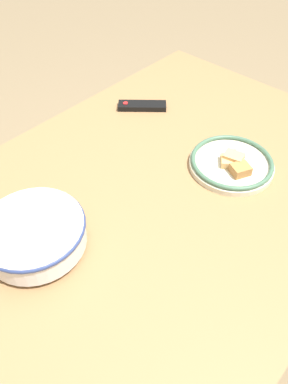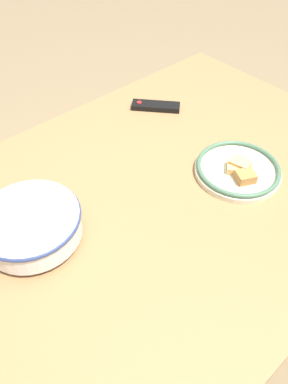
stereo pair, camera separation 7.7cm
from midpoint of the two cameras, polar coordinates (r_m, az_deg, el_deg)
ground_plane at (r=1.73m, az=-0.63°, el=-17.94°), size 8.00×8.00×0.00m
dining_table at (r=1.16m, az=-0.89°, el=-2.89°), size 1.59×1.06×0.75m
noodle_bowl at (r=1.00m, az=-18.57°, el=-6.16°), size 0.27×0.27×0.09m
food_plate at (r=1.21m, az=11.46°, el=4.29°), size 0.27×0.27×0.05m
tv_remote at (r=1.45m, az=-1.85°, el=12.95°), size 0.16×0.17×0.02m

